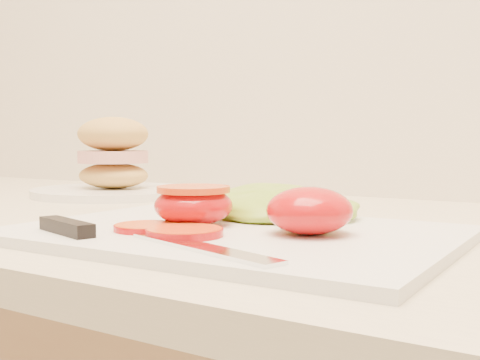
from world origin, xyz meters
The scene contains 9 objects.
cutting_board centered at (-0.28, 1.55, 0.94)m, with size 0.40×0.29×0.01m, color silver.
tomato_half_dome centered at (-0.20, 1.55, 0.96)m, with size 0.08×0.08×0.04m, color red.
tomato_half_cut centered at (-0.32, 1.54, 0.96)m, with size 0.08×0.08×0.04m.
tomato_slice_0 centered at (-0.29, 1.49, 0.94)m, with size 0.07×0.07×0.01m, color orange.
tomato_slice_1 centered at (-0.34, 1.49, 0.94)m, with size 0.06×0.06×0.01m, color orange.
lettuce_leaf_0 centered at (-0.29, 1.63, 0.96)m, with size 0.16×0.11×0.03m, color #8DBB31.
lettuce_leaf_1 centered at (-0.24, 1.63, 0.95)m, with size 0.11×0.08×0.02m, color #8DBB31.
knife centered at (-0.33, 1.44, 0.94)m, with size 0.27×0.07×0.01m.
sandwich_plate centered at (-0.68, 1.80, 0.98)m, with size 0.26×0.26×0.13m.
Camera 1 is at (0.03, 1.08, 1.02)m, focal length 45.00 mm.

